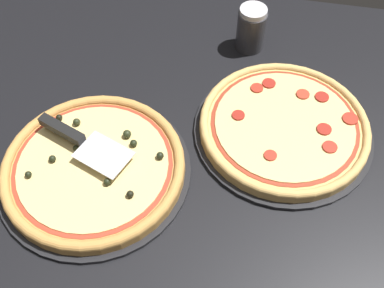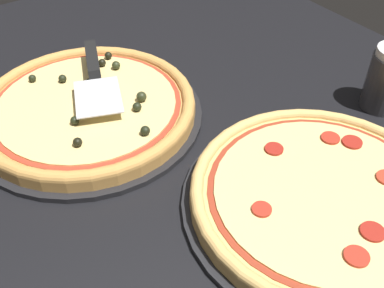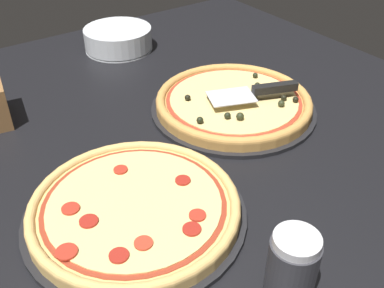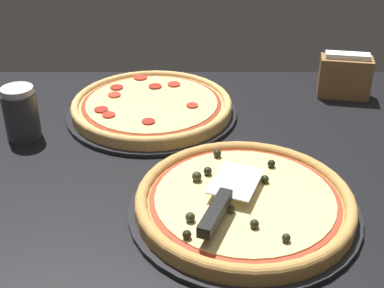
# 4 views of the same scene
# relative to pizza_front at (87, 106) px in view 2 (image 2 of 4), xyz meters

# --- Properties ---
(ground_plane) EXTENTS (1.43, 1.23, 0.04)m
(ground_plane) POSITION_rel_pizza_front_xyz_m (0.02, 0.05, -0.04)
(ground_plane) COLOR black
(pizza_pan_front) EXTENTS (0.41, 0.41, 0.01)m
(pizza_pan_front) POSITION_rel_pizza_front_xyz_m (0.00, 0.00, -0.02)
(pizza_pan_front) COLOR black
(pizza_pan_front) RESTS_ON ground_plane
(pizza_front) EXTENTS (0.39, 0.39, 0.04)m
(pizza_front) POSITION_rel_pizza_front_xyz_m (0.00, 0.00, 0.00)
(pizza_front) COLOR #C68E47
(pizza_front) RESTS_ON pizza_pan_front
(pizza_pan_back) EXTENTS (0.41, 0.41, 0.01)m
(pizza_pan_back) POSITION_rel_pizza_front_xyz_m (-0.19, 0.39, -0.02)
(pizza_pan_back) COLOR black
(pizza_pan_back) RESTS_ON ground_plane
(pizza_back) EXTENTS (0.38, 0.38, 0.03)m
(pizza_back) POSITION_rel_pizza_front_xyz_m (-0.19, 0.39, -0.00)
(pizza_back) COLOR #DBAD60
(pizza_back) RESTS_ON pizza_pan_back
(serving_spatula) EXTENTS (0.13, 0.23, 0.02)m
(serving_spatula) POSITION_rel_pizza_front_xyz_m (-0.04, -0.05, 0.03)
(serving_spatula) COLOR silver
(serving_spatula) RESTS_ON pizza_front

